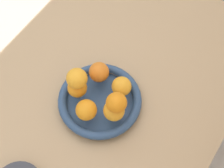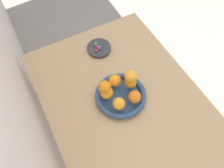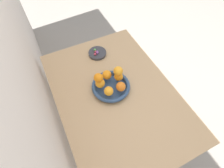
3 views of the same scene
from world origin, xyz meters
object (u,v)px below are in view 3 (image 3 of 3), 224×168
Objects in this scene: orange_1 at (107,75)px; orange_2 at (100,83)px; candy_dish at (97,53)px; candy_ball_3 at (95,52)px; orange_4 at (121,87)px; orange_5 at (118,71)px; candy_ball_2 at (97,52)px; orange_0 at (119,76)px; orange_3 at (109,91)px; fruit_bowl at (111,86)px; candy_ball_0 at (95,50)px; orange_6 at (98,78)px; candy_ball_4 at (95,54)px; dining_table at (115,99)px; candy_ball_1 at (97,53)px.

orange_1 and orange_2 have the same top height.
candy_dish is 0.02m from candy_ball_3.
orange_4 is at bearing -162.25° from orange_1.
orange_4 is (-0.39, 0.00, 0.06)m from candy_dish.
orange_5 is at bearing -176.92° from candy_dish.
orange_0 is at bearing -175.17° from candy_ball_2.
orange_0 and orange_3 have the same top height.
candy_dish is at bearing -7.48° from fruit_bowl.
candy_ball_0 is (0.33, -0.10, -0.04)m from orange_2.
orange_1 and orange_4 have the same top height.
orange_1 reaches higher than candy_ball_3.
orange_3 is (-0.07, 0.11, 0.00)m from orange_0.
orange_6 is 0.34m from candy_ball_2.
orange_6 is 0.36m from candy_ball_0.
candy_ball_3 is at bearing -18.29° from orange_6.
candy_ball_2 is (0.30, -0.11, -0.10)m from orange_6.
orange_1 reaches higher than orange_0.
orange_1 is at bearing -19.99° from orange_3.
orange_2 is 0.35m from candy_ball_0.
orange_4 is 3.32× the size of candy_ball_4.
fruit_bowl is 4.34× the size of orange_0.
orange_6 is at bearing 50.59° from dining_table.
orange_3 reaches higher than candy_ball_0.
dining_table is at bearing 66.44° from orange_4.
candy_ball_3 is (0.02, 0.01, -0.00)m from candy_ball_1.
orange_2 reaches higher than candy_ball_0.
candy_ball_3 is at bearing 71.77° from candy_dish.
orange_0 is 0.30m from candy_ball_4.
candy_ball_2 is at bearing 153.81° from candy_dish.
orange_5 is at bearing -175.38° from candy_ball_0.
orange_6 is 3.13× the size of candy_ball_4.
candy_ball_4 is at bearing 9.33° from orange_0.
orange_2 is (0.07, 0.08, 0.16)m from dining_table.
fruit_bowl is at bearing 173.12° from candy_ball_1.
orange_0 is 3.15× the size of candy_ball_4.
orange_1 is 3.04× the size of candy_ball_0.
fruit_bowl is 0.08m from orange_0.
candy_ball_4 is (0.25, -0.02, -0.04)m from orange_1.
orange_1 is (-0.27, 0.04, 0.06)m from candy_dish.
fruit_bowl is (0.05, 0.01, 0.11)m from dining_table.
dining_table is 0.42m from candy_ball_0.
orange_6 is (-0.04, 0.07, 0.06)m from orange_1.
orange_3 is 0.98× the size of orange_5.
candy_ball_4 reaches higher than candy_ball_1.
fruit_bowl is 0.33m from candy_ball_2.
dining_table is 0.38m from candy_ball_4.
orange_5 reaches higher than orange_2.
dining_table is at bearing 177.07° from candy_ball_3.
candy_ball_1 is (0.36, -0.03, 0.12)m from dining_table.
orange_3 is 4.02× the size of candy_ball_3.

